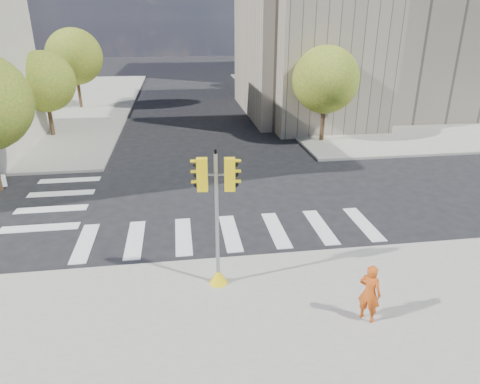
% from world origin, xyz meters
% --- Properties ---
extents(ground, '(160.00, 160.00, 0.00)m').
position_xyz_m(ground, '(0.00, 0.00, 0.00)').
color(ground, black).
rests_on(ground, ground).
extents(sidewalk_far_right, '(28.00, 40.00, 0.15)m').
position_xyz_m(sidewalk_far_right, '(20.00, 26.00, 0.07)').
color(sidewalk_far_right, gray).
rests_on(sidewalk_far_right, ground).
extents(civic_building, '(26.00, 16.00, 19.39)m').
position_xyz_m(civic_building, '(15.59, 19.12, 7.26)').
color(civic_building, gray).
rests_on(civic_building, ground).
extents(tree_lw_mid, '(4.00, 4.00, 5.77)m').
position_xyz_m(tree_lw_mid, '(-10.50, 14.00, 3.76)').
color(tree_lw_mid, '#382616').
rests_on(tree_lw_mid, ground).
extents(tree_lw_far, '(4.80, 4.80, 6.95)m').
position_xyz_m(tree_lw_far, '(-10.50, 24.00, 4.54)').
color(tree_lw_far, '#382616').
rests_on(tree_lw_far, ground).
extents(tree_re_near, '(4.20, 4.20, 6.16)m').
position_xyz_m(tree_re_near, '(7.50, 10.00, 4.05)').
color(tree_re_near, '#382616').
rests_on(tree_re_near, ground).
extents(tree_re_mid, '(4.60, 4.60, 6.66)m').
position_xyz_m(tree_re_mid, '(7.50, 22.00, 4.35)').
color(tree_re_mid, '#382616').
rests_on(tree_re_mid, ground).
extents(tree_re_far, '(4.00, 4.00, 5.88)m').
position_xyz_m(tree_re_far, '(7.50, 34.00, 3.87)').
color(tree_re_far, '#382616').
rests_on(tree_re_far, ground).
extents(lamp_near, '(0.35, 0.18, 8.11)m').
position_xyz_m(lamp_near, '(8.00, 14.00, 4.58)').
color(lamp_near, black).
rests_on(lamp_near, sidewalk_far_right).
extents(lamp_far, '(0.35, 0.18, 8.11)m').
position_xyz_m(lamp_far, '(8.00, 28.00, 4.58)').
color(lamp_far, black).
rests_on(lamp_far, sidewalk_far_right).
extents(traffic_signal, '(1.08, 0.56, 4.24)m').
position_xyz_m(traffic_signal, '(-0.91, -5.48, 1.93)').
color(traffic_signal, yellow).
rests_on(traffic_signal, sidewalk_near).
extents(photographer, '(0.71, 0.71, 1.66)m').
position_xyz_m(photographer, '(2.89, -7.73, 0.98)').
color(photographer, '#C24A12').
rests_on(photographer, sidewalk_near).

